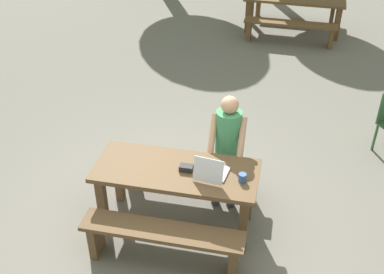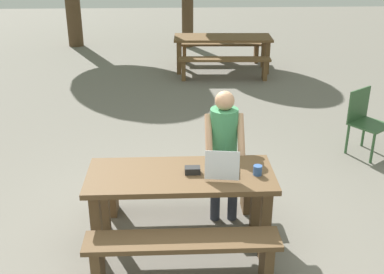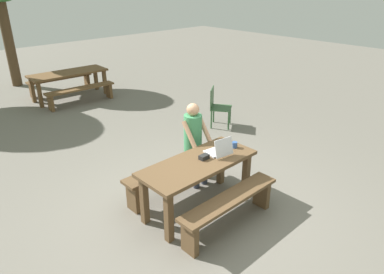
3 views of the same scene
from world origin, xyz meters
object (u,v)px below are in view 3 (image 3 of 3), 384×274
object	(u,v)px
laptop	(219,150)
coffee_mug	(235,145)
plastic_chair	(218,106)
person_seated	(195,139)
small_pouch	(204,157)
picnic_table_mid	(68,76)
picnic_table_front	(198,170)

from	to	relation	value
laptop	coffee_mug	size ratio (longest dim) A/B	3.99
plastic_chair	person_seated	bearing A→B (deg)	178.44
small_pouch	plastic_chair	world-z (taller)	plastic_chair
small_pouch	person_seated	world-z (taller)	person_seated
laptop	picnic_table_mid	bearing A→B (deg)	-88.27
picnic_table_front	laptop	distance (m)	0.42
laptop	person_seated	xyz separation A→B (m)	(0.08, 0.59, -0.05)
picnic_table_front	laptop	xyz separation A→B (m)	(0.37, -0.04, 0.19)
small_pouch	laptop	bearing A→B (deg)	-9.85
person_seated	plastic_chair	size ratio (longest dim) A/B	1.54
picnic_table_front	plastic_chair	bearing A→B (deg)	38.14
small_pouch	picnic_table_mid	bearing A→B (deg)	81.59
laptop	picnic_table_mid	size ratio (longest dim) A/B	0.17
small_pouch	plastic_chair	size ratio (longest dim) A/B	0.16
person_seated	plastic_chair	bearing A→B (deg)	34.54
laptop	person_seated	distance (m)	0.60
laptop	small_pouch	bearing A→B (deg)	-2.20
coffee_mug	picnic_table_mid	bearing A→B (deg)	87.03
small_pouch	plastic_chair	bearing A→B (deg)	39.34
picnic_table_mid	plastic_chair	bearing A→B (deg)	-68.13
picnic_table_mid	laptop	bearing A→B (deg)	-93.58
picnic_table_front	plastic_chair	xyz separation A→B (m)	(2.49, 1.96, -0.17)
laptop	plastic_chair	world-z (taller)	laptop
coffee_mug	plastic_chair	xyz separation A→B (m)	(1.80, 2.01, -0.34)
coffee_mug	plastic_chair	distance (m)	2.72
plastic_chair	picnic_table_mid	bearing A→B (deg)	73.44
person_seated	plastic_chair	world-z (taller)	person_seated
coffee_mug	picnic_table_mid	size ratio (longest dim) A/B	0.04
picnic_table_front	picnic_table_mid	xyz separation A→B (m)	(1.01, 6.12, -0.01)
plastic_chair	coffee_mug	bearing A→B (deg)	-167.93
small_pouch	plastic_chair	xyz separation A→B (m)	(2.38, 1.95, -0.33)
picnic_table_front	picnic_table_mid	world-z (taller)	picnic_table_front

